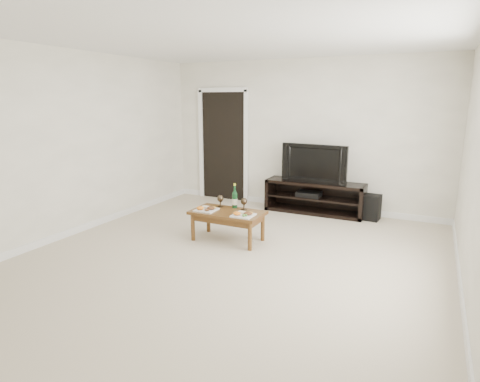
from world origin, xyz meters
name	(u,v)px	position (x,y,z in m)	size (l,w,h in m)	color
floor	(231,260)	(0.00, 0.00, 0.00)	(5.50, 5.50, 0.00)	#C2B29C
back_wall	(302,135)	(0.00, 2.77, 1.30)	(5.00, 0.04, 2.60)	white
ceiling	(229,33)	(0.00, 0.00, 2.62)	(5.00, 5.50, 0.04)	white
doorway	(223,147)	(-1.55, 2.73, 1.02)	(0.90, 0.02, 2.05)	black
media_console	(315,197)	(0.34, 2.50, 0.28)	(1.67, 0.45, 0.55)	black
television	(316,163)	(0.34, 2.50, 0.87)	(1.12, 0.15, 0.65)	black
av_receiver	(309,194)	(0.25, 2.48, 0.33)	(0.40, 0.30, 0.08)	black
subwoofer	(371,207)	(1.28, 2.51, 0.21)	(0.27, 0.27, 0.41)	black
coffee_table	(228,226)	(-0.35, 0.61, 0.21)	(0.99, 0.54, 0.42)	brown
plate_left	(206,208)	(-0.64, 0.52, 0.45)	(0.27, 0.27, 0.07)	white
plate_right	(243,213)	(-0.07, 0.50, 0.45)	(0.27, 0.27, 0.07)	white
wine_bottle	(235,196)	(-0.35, 0.82, 0.59)	(0.07, 0.07, 0.35)	#0E3619
goblet_left	(220,201)	(-0.56, 0.77, 0.51)	(0.09, 0.09, 0.17)	#392D1F
goblet_right	(244,204)	(-0.19, 0.78, 0.51)	(0.09, 0.09, 0.17)	#392D1F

